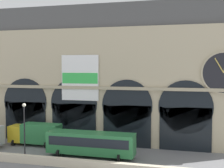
{
  "coord_description": "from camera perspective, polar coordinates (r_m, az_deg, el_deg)",
  "views": [
    {
      "loc": [
        12.38,
        -35.46,
        11.28
      ],
      "look_at": [
        1.8,
        5.0,
        8.8
      ],
      "focal_mm": 47.89,
      "sensor_mm": 36.0,
      "label": 1
    }
  ],
  "objects": [
    {
      "name": "quay_parapet_wall",
      "position": [
        34.72,
        -7.26,
        -14.77
      ],
      "size": [
        90.0,
        0.7,
        0.94
      ],
      "primitive_type": "cube",
      "color": "beige",
      "rests_on": "ground"
    },
    {
      "name": "ground_plane",
      "position": [
        39.22,
        -4.52,
        -13.33
      ],
      "size": [
        200.0,
        200.0,
        0.0
      ],
      "primitive_type": "plane",
      "color": "slate"
    },
    {
      "name": "street_lamp_quayside",
      "position": [
        37.32,
        -16.39,
        -7.34
      ],
      "size": [
        0.44,
        0.44,
        6.9
      ],
      "color": "black",
      "rests_on": "ground"
    },
    {
      "name": "station_building",
      "position": [
        44.98,
        -1.3,
        1.61
      ],
      "size": [
        41.2,
        5.96,
        20.24
      ],
      "color": "#BCAD8C",
      "rests_on": "ground"
    },
    {
      "name": "bus_center",
      "position": [
        37.73,
        -4.08,
        -11.19
      ],
      "size": [
        11.0,
        3.25,
        3.1
      ],
      "color": "#2D7A42",
      "rests_on": "ground"
    },
    {
      "name": "box_truck_midwest",
      "position": [
        44.57,
        -14.37,
        -9.12
      ],
      "size": [
        7.5,
        2.91,
        3.12
      ],
      "color": "gold",
      "rests_on": "ground"
    }
  ]
}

